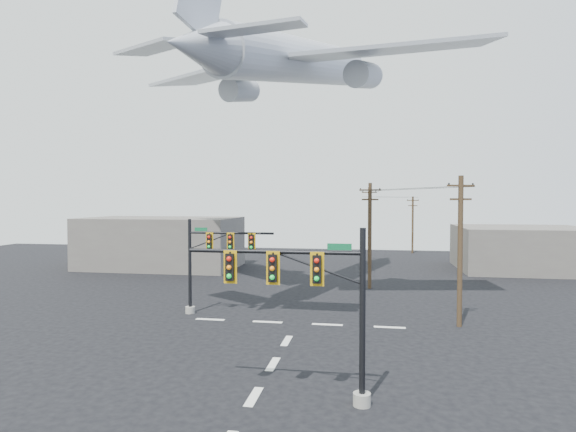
% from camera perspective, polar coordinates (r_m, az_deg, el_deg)
% --- Properties ---
extents(ground, '(120.00, 120.00, 0.00)m').
position_cam_1_polar(ground, '(21.36, -4.09, -20.60)').
color(ground, black).
rests_on(ground, ground).
extents(lane_markings, '(14.00, 21.20, 0.01)m').
position_cam_1_polar(lane_markings, '(26.25, -1.19, -16.20)').
color(lane_markings, silver).
rests_on(lane_markings, ground).
extents(signal_mast_near, '(7.50, 0.78, 7.09)m').
position_cam_1_polar(signal_mast_near, '(19.55, 3.39, -10.33)').
color(signal_mast_near, gray).
rests_on(signal_mast_near, ground).
extents(signal_mast_far, '(6.49, 0.75, 6.79)m').
position_cam_1_polar(signal_mast_far, '(34.73, -9.21, -5.25)').
color(signal_mast_far, gray).
rests_on(signal_mast_far, ground).
extents(utility_pole_a, '(1.83, 0.90, 9.72)m').
position_cam_1_polar(utility_pole_a, '(32.79, 19.73, -3.58)').
color(utility_pole_a, '#45311D').
rests_on(utility_pole_a, ground).
extents(utility_pole_b, '(1.97, 0.33, 9.71)m').
position_cam_1_polar(utility_pole_b, '(44.71, 9.68, -2.04)').
color(utility_pole_b, '#45311D').
rests_on(utility_pole_b, ground).
extents(utility_pole_c, '(1.90, 0.86, 9.76)m').
position_cam_1_polar(utility_pole_c, '(62.11, 9.59, -0.89)').
color(utility_pole_c, '#45311D').
rests_on(utility_pole_c, ground).
extents(utility_pole_d, '(1.79, 0.30, 8.63)m').
position_cam_1_polar(utility_pole_d, '(75.42, 14.56, -0.87)').
color(utility_pole_d, '#45311D').
rests_on(utility_pole_d, ground).
extents(power_lines, '(8.20, 42.93, 0.54)m').
position_cam_1_polar(power_lines, '(53.72, 11.67, 2.65)').
color(power_lines, black).
extents(airliner, '(30.56, 32.92, 9.69)m').
position_cam_1_polar(airliner, '(42.25, 1.25, 17.81)').
color(airliner, '#A1A5AD').
extents(building_left, '(18.00, 10.00, 6.00)m').
position_cam_1_polar(building_left, '(59.76, -14.79, -3.07)').
color(building_left, '#605C55').
rests_on(building_left, ground).
extents(building_right, '(14.00, 12.00, 5.00)m').
position_cam_1_polar(building_right, '(61.88, 25.93, -3.49)').
color(building_right, '#605C55').
rests_on(building_right, ground).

